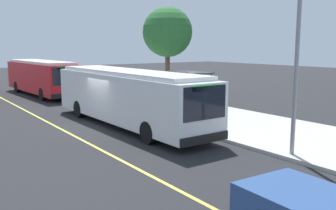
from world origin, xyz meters
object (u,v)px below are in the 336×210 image
Objects in this scene: route_sign_post at (191,89)px; waiting_bench at (194,103)px; pedestrian_commuter at (171,98)px; transit_bus_main at (127,96)px; transit_bus_second at (42,76)px.

waiting_bench is at bearing 138.57° from route_sign_post.
pedestrian_commuter is at bearing 163.70° from route_sign_post.
transit_bus_main is 3.74m from pedestrian_commuter.
route_sign_post is (17.36, 2.57, 0.34)m from transit_bus_second.
transit_bus_second is at bearing -166.46° from pedestrian_commuter.
route_sign_post reaches higher than waiting_bench.
transit_bus_main is 7.38× the size of pedestrian_commuter.
transit_bus_second reaches higher than waiting_bench.
pedestrian_commuter is (14.34, 3.45, -0.50)m from transit_bus_second.
waiting_bench is at bearing 84.15° from pedestrian_commuter.
pedestrian_commuter reaches higher than waiting_bench.
transit_bus_second is (-15.33, 0.12, -0.00)m from transit_bus_main.
transit_bus_main is 3.39m from route_sign_post.
transit_bus_main is 15.33m from transit_bus_second.
transit_bus_second is 14.76m from pedestrian_commuter.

